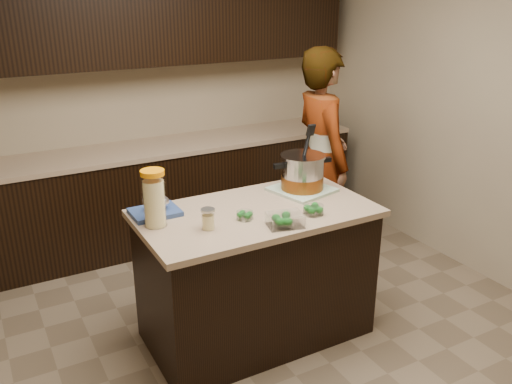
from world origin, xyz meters
TOP-DOWN VIEW (x-y plane):
  - ground_plane at (0.00, 0.00)m, footprint 4.00×4.00m
  - room_shell at (0.00, 0.00)m, footprint 4.04×4.04m
  - back_cabinets at (0.00, 1.74)m, footprint 3.60×0.63m
  - island at (0.00, 0.00)m, footprint 1.46×0.81m
  - dish_towel at (0.43, 0.15)m, footprint 0.43×0.43m
  - stock_pot at (0.43, 0.15)m, footprint 0.42×0.33m
  - lemonade_pitcher at (-0.62, 0.08)m, footprint 0.18×0.18m
  - mason_jar at (-0.37, -0.11)m, footprint 0.10×0.10m
  - broccoli_tub_left at (-0.13, -0.09)m, footprint 0.13×0.13m
  - broccoli_tub_right at (0.27, -0.22)m, footprint 0.16×0.16m
  - broccoli_tub_rect at (0.03, -0.29)m, footprint 0.23×0.19m
  - blue_tray at (-0.56, 0.24)m, footprint 0.29×0.23m
  - person at (0.98, 0.69)m, footprint 0.51×0.70m

SIDE VIEW (x-z plane):
  - ground_plane at x=0.00m, z-range 0.00..0.00m
  - island at x=0.00m, z-range 0.00..0.90m
  - person at x=0.98m, z-range 0.00..1.78m
  - dish_towel at x=0.43m, z-range 0.90..0.92m
  - broccoli_tub_left at x=-0.13m, z-range 0.90..0.95m
  - broccoli_tub_right at x=0.27m, z-range 0.90..0.96m
  - broccoli_tub_rect at x=0.03m, z-range 0.90..0.97m
  - blue_tray at x=-0.56m, z-range 0.88..0.99m
  - back_cabinets at x=0.00m, z-range -0.22..2.10m
  - mason_jar at x=-0.37m, z-range 0.89..1.02m
  - stock_pot at x=0.43m, z-range 0.81..1.23m
  - lemonade_pitcher at x=-0.62m, z-range 0.89..1.22m
  - room_shell at x=0.00m, z-range 0.35..3.07m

